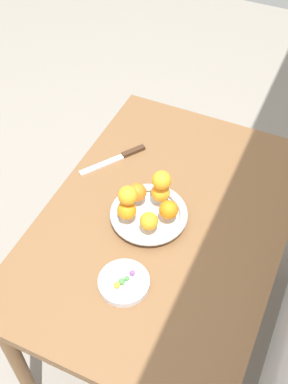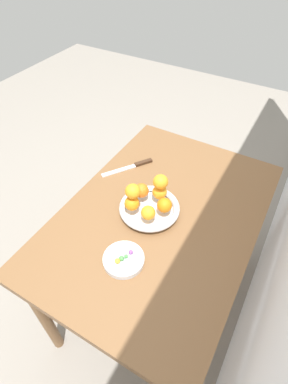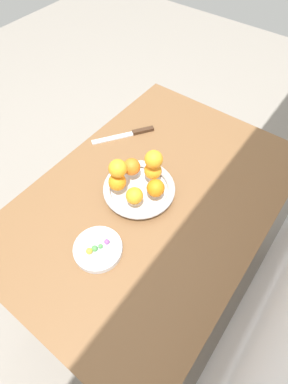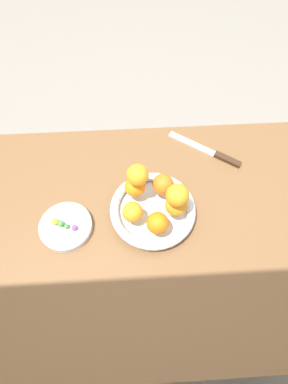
{
  "view_description": "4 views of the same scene",
  "coord_description": "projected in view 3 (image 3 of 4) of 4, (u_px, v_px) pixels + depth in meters",
  "views": [
    {
      "loc": [
        0.9,
        0.34,
        1.96
      ],
      "look_at": [
        0.03,
        -0.06,
        0.87
      ],
      "focal_mm": 45.0,
      "sensor_mm": 36.0,
      "label": 1
    },
    {
      "loc": [
        0.74,
        0.34,
        1.69
      ],
      "look_at": [
        0.0,
        -0.08,
        0.83
      ],
      "focal_mm": 28.0,
      "sensor_mm": 36.0,
      "label": 2
    },
    {
      "loc": [
        0.51,
        0.34,
        1.59
      ],
      "look_at": [
        0.04,
        -0.01,
        0.8
      ],
      "focal_mm": 28.0,
      "sensor_mm": 36.0,
      "label": 3
    },
    {
      "loc": [
        0.07,
        0.34,
        1.54
      ],
      "look_at": [
        0.04,
        -0.08,
        0.81
      ],
      "focal_mm": 28.0,
      "sensor_mm": 36.0,
      "label": 4
    }
  ],
  "objects": [
    {
      "name": "ground_plane",
      "position": [
        150.0,
        274.0,
        1.64
      ],
      "size": [
        6.0,
        6.0,
        0.0
      ],
      "primitive_type": "plane",
      "color": "gray"
    },
    {
      "name": "dining_table",
      "position": [
        152.0,
        210.0,
        1.12
      ],
      "size": [
        1.1,
        0.76,
        0.74
      ],
      "color": "brown",
      "rests_on": "ground_plane"
    },
    {
      "name": "fruit_bowl",
      "position": [
        139.0,
        189.0,
        1.03
      ],
      "size": [
        0.25,
        0.25,
        0.04
      ],
      "color": "silver",
      "rests_on": "dining_table"
    },
    {
      "name": "candy_dish",
      "position": [
        98.0,
        249.0,
        0.91
      ],
      "size": [
        0.15,
        0.15,
        0.02
      ],
      "primitive_type": "cylinder",
      "color": "silver",
      "rests_on": "dining_table"
    },
    {
      "name": "orange_0",
      "position": [
        132.0,
        167.0,
        1.03
      ],
      "size": [
        0.06,
        0.06,
        0.06
      ],
      "primitive_type": "sphere",
      "color": "orange",
      "rests_on": "fruit_bowl"
    },
    {
      "name": "orange_1",
      "position": [
        117.0,
        182.0,
        0.99
      ],
      "size": [
        0.06,
        0.06,
        0.06
      ],
      "primitive_type": "sphere",
      "color": "orange",
      "rests_on": "fruit_bowl"
    },
    {
      "name": "orange_2",
      "position": [
        134.0,
        196.0,
        0.96
      ],
      "size": [
        0.06,
        0.06,
        0.06
      ],
      "primitive_type": "sphere",
      "color": "orange",
      "rests_on": "fruit_bowl"
    },
    {
      "name": "orange_3",
      "position": [
        156.0,
        188.0,
        0.98
      ],
      "size": [
        0.06,
        0.06,
        0.06
      ],
      "primitive_type": "sphere",
      "color": "orange",
      "rests_on": "fruit_bowl"
    },
    {
      "name": "orange_4",
      "position": [
        153.0,
        171.0,
        1.02
      ],
      "size": [
        0.06,
        0.06,
        0.06
      ],
      "primitive_type": "sphere",
      "color": "orange",
      "rests_on": "fruit_bowl"
    },
    {
      "name": "orange_5",
      "position": [
        118.0,
        168.0,
        0.95
      ],
      "size": [
        0.06,
        0.06,
        0.06
      ],
      "primitive_type": "sphere",
      "color": "orange",
      "rests_on": "orange_1"
    },
    {
      "name": "orange_6",
      "position": [
        154.0,
        159.0,
        0.97
      ],
      "size": [
        0.06,
        0.06,
        0.06
      ],
      "primitive_type": "sphere",
      "color": "orange",
      "rests_on": "orange_4"
    },
    {
      "name": "candy_ball_0",
      "position": [
        95.0,
        248.0,
        0.89
      ],
      "size": [
        0.02,
        0.02,
        0.02
      ],
      "primitive_type": "sphere",
      "color": "#4C9947",
      "rests_on": "candy_dish"
    },
    {
      "name": "candy_ball_1",
      "position": [
        100.0,
        246.0,
        0.9
      ],
      "size": [
        0.01,
        0.01,
        0.01
      ],
      "primitive_type": "sphere",
      "color": "#4C9947",
      "rests_on": "candy_dish"
    },
    {
      "name": "candy_ball_2",
      "position": [
        89.0,
        251.0,
        0.89
      ],
      "size": [
        0.02,
        0.02,
        0.02
      ],
      "primitive_type": "sphere",
      "color": "gold",
      "rests_on": "candy_dish"
    },
    {
      "name": "candy_ball_3",
      "position": [
        106.0,
        241.0,
        0.91
      ],
      "size": [
        0.02,
        0.02,
        0.02
      ],
      "primitive_type": "sphere",
      "color": "#8C4C99",
      "rests_on": "candy_dish"
    },
    {
      "name": "knife",
      "position": [
        129.0,
        134.0,
        1.22
      ],
      "size": [
        0.23,
        0.17,
        0.01
      ],
      "color": "#3F2819",
      "rests_on": "dining_table"
    }
  ]
}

